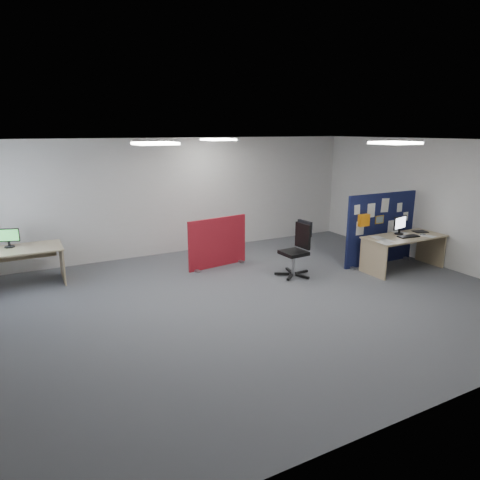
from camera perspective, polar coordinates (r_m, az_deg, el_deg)
name	(u,v)px	position (r m, az deg, el deg)	size (l,w,h in m)	color
floor	(254,299)	(7.55, 1.94, -7.89)	(9.00, 9.00, 0.00)	#55585D
ceiling	(256,141)	(6.98, 2.13, 13.05)	(9.00, 7.00, 0.02)	white
wall_back	(182,196)	(10.28, -7.73, 5.84)	(9.00, 0.02, 2.70)	silver
wall_front	(434,292)	(4.57, 24.46, -6.35)	(9.00, 0.02, 2.70)	silver
wall_right	(437,203)	(10.13, 24.81, 4.50)	(0.02, 7.00, 2.70)	silver
ceiling_lights	(253,142)	(7.73, 1.81, 12.97)	(4.10, 4.10, 0.04)	white
navy_divider	(380,229)	(9.80, 18.19, 1.45)	(1.89, 0.30, 1.56)	#110F3A
main_desk	(402,243)	(9.60, 20.82, -0.44)	(1.75, 0.78, 0.73)	tan
monitor_main	(400,224)	(9.61, 20.55, 1.98)	(0.44, 0.18, 0.39)	black
keyboard	(408,236)	(9.48, 21.54, 0.46)	(0.45, 0.18, 0.03)	black
mouse	(423,234)	(9.75, 23.19, 0.68)	(0.10, 0.06, 0.03)	gray
paper_tray	(420,232)	(10.04, 22.90, 1.05)	(0.28, 0.22, 0.01)	black
red_divider	(218,243)	(9.17, -3.00, -0.39)	(1.42, 0.30, 1.07)	maroon
second_desk	(13,258)	(9.04, -28.06, -2.11)	(1.73, 0.87, 0.73)	tan
monitor_second	(8,237)	(9.09, -28.51, 0.36)	(0.39, 0.18, 0.36)	black
office_chair	(298,246)	(8.65, 7.77, -0.73)	(0.71, 0.73, 1.09)	black
desk_papers	(395,238)	(9.31, 20.02, 0.29)	(1.47, 0.83, 0.00)	white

